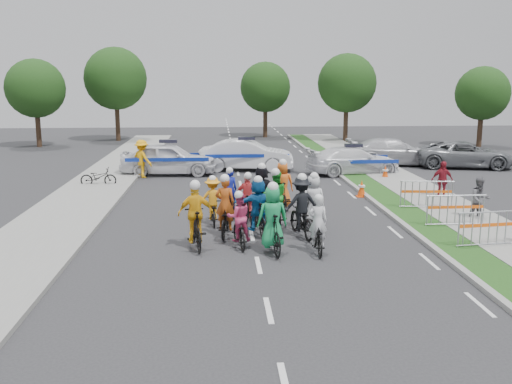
{
  "coord_description": "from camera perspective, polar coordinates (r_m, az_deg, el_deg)",
  "views": [
    {
      "loc": [
        -1.02,
        -14.3,
        4.79
      ],
      "look_at": [
        0.23,
        4.39,
        1.1
      ],
      "focal_mm": 40.0,
      "sensor_mm": 36.0,
      "label": 1
    }
  ],
  "objects": [
    {
      "name": "rider_7",
      "position": [
        18.61,
        5.74,
        -1.5
      ],
      "size": [
        0.87,
        1.86,
        1.89
      ],
      "rotation": [
        0.0,
        0.0,
        3.32
      ],
      "color": "black",
      "rests_on": "ground"
    },
    {
      "name": "civilian_suv",
      "position": [
        33.7,
        20.18,
        3.54
      ],
      "size": [
        5.63,
        3.46,
        1.46
      ],
      "primitive_type": "imported",
      "rotation": [
        0.0,
        0.0,
        1.36
      ],
      "color": "slate",
      "rests_on": "ground"
    },
    {
      "name": "tree_0",
      "position": [
        44.25,
        -21.2,
        9.62
      ],
      "size": [
        4.2,
        4.2,
        6.3
      ],
      "color": "#382619",
      "rests_on": "ground"
    },
    {
      "name": "barrier_2",
      "position": [
        22.13,
        16.67,
        -0.35
      ],
      "size": [
        2.04,
        0.67,
        1.12
      ],
      "primitive_type": null,
      "rotation": [
        0.0,
        0.0,
        -0.08
      ],
      "color": "#A5A8AD",
      "rests_on": "ground"
    },
    {
      "name": "curb_right",
      "position": [
        20.79,
        13.41,
        -2.31
      ],
      "size": [
        0.2,
        60.0,
        0.12
      ],
      "primitive_type": "cube",
      "color": "gray",
      "rests_on": "ground"
    },
    {
      "name": "tree_1",
      "position": [
        45.42,
        9.07,
        10.69
      ],
      "size": [
        4.55,
        4.55,
        6.82
      ],
      "color": "#382619",
      "rests_on": "ground"
    },
    {
      "name": "rider_13",
      "position": [
        21.13,
        2.66,
        0.13
      ],
      "size": [
        0.84,
        1.88,
        1.96
      ],
      "rotation": [
        0.0,
        0.0,
        3.19
      ],
      "color": "black",
      "rests_on": "ground"
    },
    {
      "name": "rider_0",
      "position": [
        16.14,
        6.16,
        -4.09
      ],
      "size": [
        0.65,
        1.69,
        1.71
      ],
      "rotation": [
        0.0,
        0.0,
        3.1
      ],
      "color": "black",
      "rests_on": "ground"
    },
    {
      "name": "grass_strip",
      "position": [
        21.01,
        15.23,
        -2.28
      ],
      "size": [
        1.2,
        60.0,
        0.11
      ],
      "primitive_type": "cube",
      "color": "#1A3F14",
      "rests_on": "ground"
    },
    {
      "name": "spectator_2",
      "position": [
        24.41,
        18.12,
        1.13
      ],
      "size": [
        0.93,
        0.43,
        1.56
      ],
      "primitive_type": "imported",
      "rotation": [
        0.0,
        0.0,
        0.05
      ],
      "color": "maroon",
      "rests_on": "ground"
    },
    {
      "name": "police_car_2",
      "position": [
        29.86,
        9.68,
        3.12
      ],
      "size": [
        5.1,
        2.73,
        1.41
      ],
      "primitive_type": "imported",
      "rotation": [
        0.0,
        0.0,
        1.73
      ],
      "color": "silver",
      "rests_on": "ground"
    },
    {
      "name": "sidewalk_left",
      "position": [
        20.61,
        -19.16,
        -2.74
      ],
      "size": [
        3.0,
        60.0,
        0.13
      ],
      "primitive_type": "cube",
      "color": "gray",
      "rests_on": "ground"
    },
    {
      "name": "rider_9",
      "position": [
        19.36,
        -0.82,
        -1.11
      ],
      "size": [
        0.92,
        1.72,
        1.76
      ],
      "rotation": [
        0.0,
        0.0,
        3.01
      ],
      "color": "black",
      "rests_on": "ground"
    },
    {
      "name": "rider_4",
      "position": [
        17.72,
        4.54,
        -2.0
      ],
      "size": [
        1.21,
        2.06,
        2.0
      ],
      "rotation": [
        0.0,
        0.0,
        3.34
      ],
      "color": "black",
      "rests_on": "ground"
    },
    {
      "name": "rider_1",
      "position": [
        15.98,
        1.65,
        -3.36
      ],
      "size": [
        0.92,
        2.0,
        2.05
      ],
      "rotation": [
        0.0,
        0.0,
        3.27
      ],
      "color": "black",
      "rests_on": "ground"
    },
    {
      "name": "spectator_1",
      "position": [
        21.02,
        21.48,
        -0.7
      ],
      "size": [
        0.78,
        0.63,
        1.52
      ],
      "primitive_type": "imported",
      "rotation": [
        0.0,
        0.0,
        0.08
      ],
      "color": "#515054",
      "rests_on": "ground"
    },
    {
      "name": "sidewalk_right",
      "position": [
        21.66,
        19.75,
        -2.12
      ],
      "size": [
        2.4,
        60.0,
        0.13
      ],
      "primitive_type": "cube",
      "color": "gray",
      "rests_on": "ground"
    },
    {
      "name": "police_car_1",
      "position": [
        30.65,
        -0.96,
        3.71
      ],
      "size": [
        5.16,
        2.29,
        1.65
      ],
      "primitive_type": "imported",
      "rotation": [
        0.0,
        0.0,
        1.46
      ],
      "color": "silver",
      "rests_on": "ground"
    },
    {
      "name": "cone_1",
      "position": [
        28.62,
        12.8,
        1.92
      ],
      "size": [
        0.4,
        0.4,
        0.7
      ],
      "color": "#F24C0C",
      "rests_on": "ground"
    },
    {
      "name": "rider_5",
      "position": [
        17.78,
        0.19,
        -1.83
      ],
      "size": [
        1.58,
        1.88,
        1.9
      ],
      "rotation": [
        0.0,
        0.0,
        3.34
      ],
      "color": "black",
      "rests_on": "ground"
    },
    {
      "name": "barrier_1",
      "position": [
        19.74,
        19.31,
        -1.87
      ],
      "size": [
        2.01,
        0.52,
        1.12
      ],
      "primitive_type": null,
      "rotation": [
        0.0,
        0.0,
        0.01
      ],
      "color": "#A5A8AD",
      "rests_on": "ground"
    },
    {
      "name": "rider_6",
      "position": [
        17.81,
        -3.1,
        -2.33
      ],
      "size": [
        0.9,
        1.99,
        1.96
      ],
      "rotation": [
        0.0,
        0.0,
        3.02
      ],
      "color": "black",
      "rests_on": "ground"
    },
    {
      "name": "ground",
      "position": [
        15.12,
        0.24,
        -7.33
      ],
      "size": [
        90.0,
        90.0,
        0.0
      ],
      "primitive_type": "plane",
      "color": "#28282B",
      "rests_on": "ground"
    },
    {
      "name": "cone_0",
      "position": [
        24.13,
        10.51,
        0.33
      ],
      "size": [
        0.4,
        0.4,
        0.7
      ],
      "color": "#F24C0C",
      "rests_on": "ground"
    },
    {
      "name": "parked_bike",
      "position": [
        27.03,
        -15.49,
        1.45
      ],
      "size": [
        1.64,
        0.59,
        0.86
      ],
      "primitive_type": "imported",
      "rotation": [
        0.0,
        0.0,
        1.56
      ],
      "color": "black",
      "rests_on": "ground"
    },
    {
      "name": "rider_2",
      "position": [
        16.6,
        -1.74,
        -3.38
      ],
      "size": [
        0.81,
        1.71,
        1.68
      ],
      "rotation": [
        0.0,
        0.0,
        3.29
      ],
      "color": "black",
      "rests_on": "ground"
    },
    {
      "name": "tree_3",
      "position": [
        46.98,
        -13.87,
        10.95
      ],
      "size": [
        4.9,
        4.9,
        7.35
      ],
      "color": "#382619",
      "rests_on": "ground"
    },
    {
      "name": "civilian_sedan",
      "position": [
        33.52,
        13.57,
        3.93
      ],
      "size": [
        5.3,
        2.29,
        1.52
      ],
      "primitive_type": "imported",
      "rotation": [
        0.0,
        0.0,
        1.54
      ],
      "color": "#BABBC0",
      "rests_on": "ground"
    },
    {
      "name": "tree_2",
      "position": [
        44.57,
        21.72,
        9.14
      ],
      "size": [
        3.85,
        3.85,
        5.77
      ],
      "color": "#382619",
      "rests_on": "ground"
    },
    {
      "name": "marshal_hiviz",
      "position": [
        28.9,
        -11.34,
        3.28
      ],
      "size": [
        1.38,
        1.32,
        1.89
      ],
      "primitive_type": "imported",
      "rotation": [
        0.0,
        0.0,
        2.44
      ],
      "color": "#F0A20C",
      "rests_on": "ground"
    },
    {
      "name": "rider_11",
      "position": [
        20.13,
        0.56,
        -0.24
      ],
      "size": [
        1.58,
        1.88,
        1.96
      ],
      "rotation": [
        0.0,
        0.0,
        3.2
      ],
      "color": "black",
      "rests_on": "ground"
    },
    {
      "name": "rider_3",
      "position": [
        16.49,
        -6.03,
        -3.02
      ],
      "size": [
        1.07,
        1.98,
        2.02
      ],
      "rotation": [
        0.0,
        0.0,
        3.3
      ],
      "color": "black",
      "rests_on": "ground"
    },
    {
      "name": "police_car_0",
      "position": [
        29.55,
        -8.73,
        3.31
      ],
      "size": [
        4.94,
        2.18,
        1.65
      ],
      "primitive_type": "imported",
      "rotation": [
        0.0,
        0.0,
        1.52
      ],
      "color": "silver",
      "rests_on": "ground"
    },
    {
      "name": "tree_4",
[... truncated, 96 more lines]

